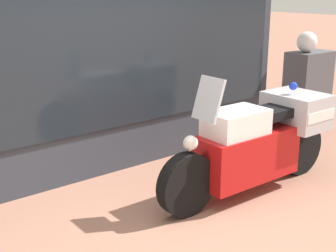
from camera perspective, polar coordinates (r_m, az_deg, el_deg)
ground_plane at (r=4.06m, az=3.50°, el=-14.28°), size 60.00×60.00×0.00m
shop_building at (r=4.98m, az=-15.65°, el=12.44°), size 6.00×0.55×3.53m
window_display at (r=5.57m, az=-7.99°, el=-0.65°), size 4.74×0.30×1.83m
paramedic_motorcycle at (r=4.97m, az=11.10°, el=-1.60°), size 2.31×0.67×1.29m
utility_cabinet at (r=7.45m, az=16.62°, el=4.29°), size 0.71×0.42×1.15m
white_helmet at (r=7.25m, az=16.59°, el=9.81°), size 0.30×0.30×0.30m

